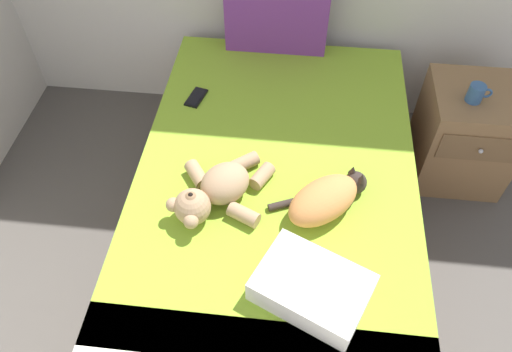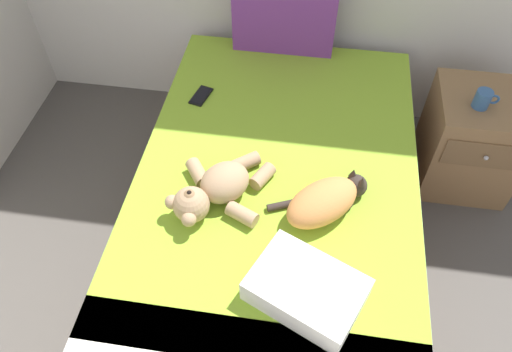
# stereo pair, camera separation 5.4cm
# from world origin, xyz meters

# --- Properties ---
(bed) EXTENTS (1.32, 2.07, 0.56)m
(bed) POSITION_xyz_m (1.70, 3.50, 0.27)
(bed) COLOR olive
(bed) RESTS_ON ground_plane
(patterned_cushion) EXTENTS (0.56, 0.13, 0.51)m
(patterned_cushion) POSITION_xyz_m (1.62, 4.45, 0.81)
(patterned_cushion) COLOR #72338C
(patterned_cushion) RESTS_ON bed
(cat) EXTENTS (0.42, 0.37, 0.15)m
(cat) POSITION_xyz_m (1.93, 3.32, 0.63)
(cat) COLOR #D18447
(cat) RESTS_ON bed
(teddy_bear) EXTENTS (0.43, 0.47, 0.16)m
(teddy_bear) POSITION_xyz_m (1.46, 3.31, 0.63)
(teddy_bear) COLOR tan
(teddy_bear) RESTS_ON bed
(cell_phone) EXTENTS (0.11, 0.16, 0.01)m
(cell_phone) POSITION_xyz_m (1.25, 3.96, 0.56)
(cell_phone) COLOR black
(cell_phone) RESTS_ON bed
(throw_pillow) EXTENTS (0.48, 0.42, 0.11)m
(throw_pillow) POSITION_xyz_m (1.88, 2.92, 0.61)
(throw_pillow) COLOR white
(throw_pillow) RESTS_ON bed
(nightstand) EXTENTS (0.48, 0.49, 0.60)m
(nightstand) POSITION_xyz_m (2.72, 4.11, 0.30)
(nightstand) COLOR olive
(nightstand) RESTS_ON ground_plane
(mug) EXTENTS (0.12, 0.08, 0.09)m
(mug) POSITION_xyz_m (2.65, 4.05, 0.64)
(mug) COLOR #33598C
(mug) RESTS_ON nightstand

